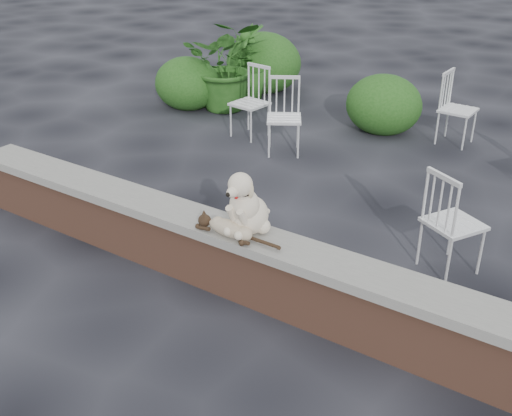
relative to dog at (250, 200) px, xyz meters
The scene contains 12 objects.
ground 0.86m from the dog, 151.39° to the right, with size 60.00×60.00×0.00m, color black.
brick_wall 0.61m from the dog, 151.39° to the right, with size 6.00×0.30×0.50m, color brown.
capstone 0.32m from the dog, 151.39° to the right, with size 6.20×0.40×0.08m, color slate.
dog is the anchor object (origin of this frame).
cat 0.26m from the dog, 118.07° to the right, with size 0.88×0.21×0.15m, color tan, non-canonical shape.
chair_a 3.14m from the dog, 116.32° to the left, with size 0.56×0.56×0.94m, color white, non-canonical shape.
chair_b 3.71m from the dog, 124.20° to the left, with size 0.56×0.56×0.94m, color white, non-canonical shape.
chair_c 1.80m from the dog, 45.38° to the left, with size 0.56×0.56×0.94m, color white, non-canonical shape.
chair_e 4.35m from the dog, 85.81° to the left, with size 0.56×0.56×0.94m, color white, non-canonical shape.
potted_plant_a 4.91m from the dog, 127.99° to the left, with size 1.22×1.06×1.36m, color #1E4B15.
potted_plant_b 5.39m from the dog, 124.57° to the left, with size 0.65×0.65×1.16m, color #1E4B15.
shrubbery 5.16m from the dog, 120.12° to the left, with size 3.95×2.47×1.00m.
Camera 1 is at (2.44, -3.45, 2.94)m, focal length 43.22 mm.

